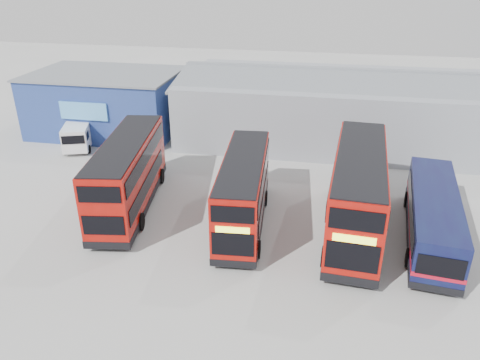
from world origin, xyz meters
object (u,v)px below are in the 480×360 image
at_px(single_decker_blue, 432,218).
at_px(double_decker_left, 128,176).
at_px(panel_van, 79,133).
at_px(double_decker_centre, 243,192).
at_px(double_decker_right, 357,194).
at_px(maintenance_shed, 368,109).
at_px(office_block, 107,102).

bearing_deg(single_decker_blue, double_decker_left, 4.94).
height_order(single_decker_blue, panel_van, single_decker_blue).
distance_m(double_decker_centre, single_decker_blue, 10.19).
bearing_deg(panel_van, single_decker_blue, -39.10).
bearing_deg(double_decker_centre, single_decker_blue, -3.35).
xyz_separation_m(double_decker_right, single_decker_blue, (4.00, -0.19, -0.94)).
bearing_deg(single_decker_blue, maintenance_shed, -73.88).
distance_m(maintenance_shed, double_decker_centre, 17.32).
bearing_deg(double_decker_centre, panel_van, 143.71).
bearing_deg(panel_van, double_decker_left, -66.54).
height_order(office_block, panel_van, office_block).
relative_size(office_block, maintenance_shed, 0.40).
height_order(double_decker_centre, double_decker_right, double_decker_right).
bearing_deg(maintenance_shed, double_decker_right, -95.00).
relative_size(office_block, double_decker_left, 1.18).
bearing_deg(double_decker_left, double_decker_right, 170.28).
relative_size(double_decker_left, single_decker_blue, 1.01).
distance_m(double_decker_centre, double_decker_right, 6.19).
bearing_deg(double_decker_right, panel_van, 160.64).
height_order(double_decker_left, double_decker_right, double_decker_right).
relative_size(maintenance_shed, double_decker_left, 2.93).
xyz_separation_m(office_block, single_decker_blue, (24.67, -13.40, -1.21)).
bearing_deg(double_decker_right, double_decker_left, -177.32).
height_order(double_decker_left, double_decker_centre, double_decker_left).
bearing_deg(double_decker_centre, maintenance_shed, 59.90).
relative_size(double_decker_centre, double_decker_right, 0.87).
relative_size(double_decker_right, single_decker_blue, 1.07).
bearing_deg(maintenance_shed, double_decker_left, -134.16).
height_order(office_block, double_decker_left, office_block).
bearing_deg(office_block, maintenance_shed, 5.21).
bearing_deg(single_decker_blue, double_decker_centre, 7.36).
bearing_deg(maintenance_shed, panel_van, -164.77).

